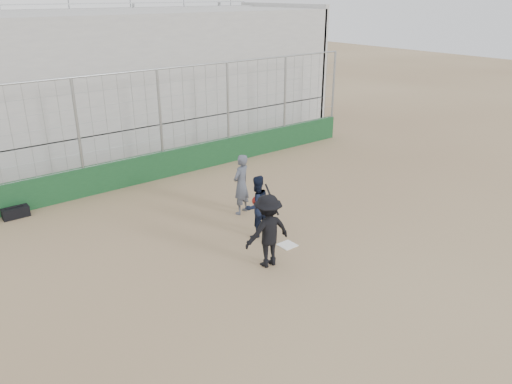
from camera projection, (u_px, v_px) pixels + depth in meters
ground at (287, 245)px, 13.77m from camera, size 90.00×90.00×0.00m
home_plate at (287, 245)px, 13.76m from camera, size 0.44×0.44×0.02m
backstop at (163, 153)px, 18.51m from camera, size 18.10×0.25×4.04m
bleachers at (104, 82)px, 21.38m from camera, size 20.25×6.70×6.98m
batter_at_plate at (268, 231)px, 12.46m from camera, size 1.30×0.85×2.05m
catcher_crouched at (257, 216)px, 14.11m from camera, size 0.97×0.80×1.22m
umpire at (241, 187)px, 15.48m from camera, size 0.82×0.67×1.73m
equipment_bag at (16, 212)px, 15.41m from camera, size 0.79×0.34×0.37m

